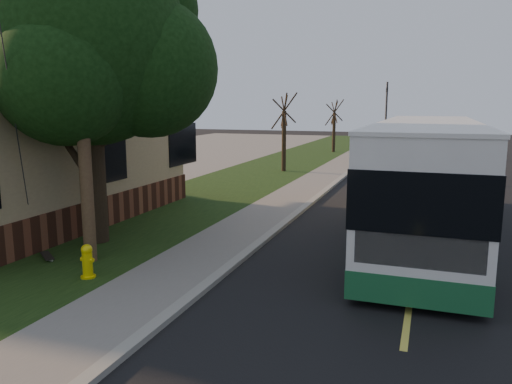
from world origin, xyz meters
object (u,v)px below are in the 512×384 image
distant_car (386,151)px  utility_pole (79,64)px  leafy_tree (92,48)px  skateboard_spare (47,256)px  bare_tree_far (334,127)px  transit_bus (426,175)px  fire_hydrant (87,261)px  bare_tree_near (284,133)px  traffic_signal (386,111)px  dumpster (97,175)px

distant_car → utility_pole: bearing=-106.2°
leafy_tree → skateboard_spare: size_ratio=10.46×
utility_pole → bare_tree_far: utility_pole is taller
leafy_tree → transit_bus: bearing=24.4°
fire_hydrant → leafy_tree: leafy_tree is taller
bare_tree_far → distant_car: bare_tree_far is taller
utility_pole → skateboard_spare: (-1.11, -0.20, -4.51)m
utility_pole → transit_bus: utility_pole is taller
transit_bus → skateboard_spare: bearing=-146.7°
leafy_tree → bare_tree_far: leafy_tree is taller
leafy_tree → bare_tree_near: (0.67, 15.35, -3.02)m
traffic_signal → utility_pole: bearing=-96.6°
leafy_tree → bare_tree_far: size_ratio=1.94×
dumpster → leafy_tree: bearing=-52.3°
bare_tree_far → transit_bus: 24.64m
leafy_tree → bare_tree_far: bearing=87.5°
utility_pole → bare_tree_near: (-0.19, 17.01, -2.48)m
traffic_signal → distant_car: traffic_signal is taller
utility_pole → skateboard_spare: bearing=-170.0°
fire_hydrant → utility_pole: utility_pole is taller
fire_hydrant → skateboard_spare: (-1.82, 0.80, -0.31)m
fire_hydrant → leafy_tree: bearing=120.7°
utility_pole → bare_tree_far: bearing=89.4°
skateboard_spare → dumpster: (-4.85, 8.43, 0.61)m
utility_pole → leafy_tree: bearing=117.6°
transit_bus → leafy_tree: bearing=-155.6°
leafy_tree → bare_tree_near: 15.66m
skateboard_spare → bare_tree_far: bearing=87.2°
transit_bus → skateboard_spare: size_ratio=16.25×
utility_pole → transit_bus: size_ratio=0.75×
leafy_tree → distant_car: leafy_tree is taller
distant_car → leafy_tree: bearing=-109.3°
traffic_signal → dumpster: (-9.77, -24.77, -2.43)m
fire_hydrant → dumpster: 11.39m
bare_tree_near → transit_bus: size_ratio=0.36×
fire_hydrant → bare_tree_near: (-0.90, 18.00, 1.72)m
traffic_signal → skateboard_spare: bearing=-98.4°
leafy_tree → skateboard_spare: bearing=-97.7°
leafy_tree → transit_bus: 9.72m
bare_tree_far → distant_car: bearing=-53.1°
bare_tree_near → utility_pole: bearing=-89.3°
utility_pole → traffic_signal: size_ratio=1.65×
utility_pole → dumpster: 10.89m
leafy_tree → distant_car: size_ratio=1.59×
fire_hydrant → traffic_signal: size_ratio=0.13×
fire_hydrant → skateboard_spare: bearing=156.3°
utility_pole → distant_car: (4.81, 23.01, -3.79)m
fire_hydrant → transit_bus: 9.37m
bare_tree_near → transit_bus: bare_tree_near is taller
leafy_tree → traffic_signal: (4.67, 31.35, -2.00)m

